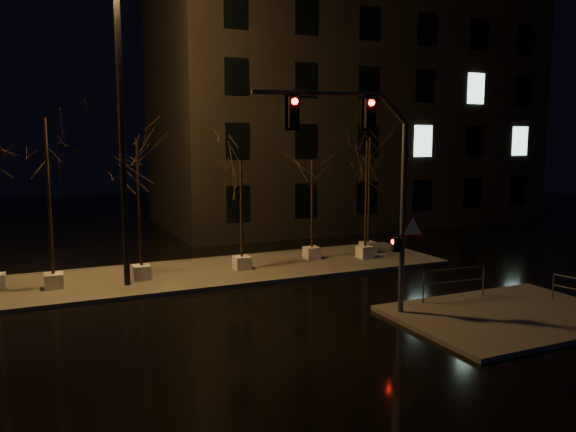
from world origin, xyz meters
name	(u,v)px	position (x,y,z in m)	size (l,w,h in m)	color
ground	(245,317)	(0.00, 0.00, 0.00)	(90.00, 90.00, 0.00)	black
median	(195,274)	(0.00, 6.00, 0.07)	(22.00, 5.00, 0.15)	#4F4D46
sidewalk_corner	(509,316)	(7.50, -3.50, 0.07)	(7.00, 5.00, 0.15)	#4F4D46
building	(345,112)	(14.00, 18.00, 7.50)	(25.00, 12.00, 15.00)	black
tree_1	(47,156)	(-5.37, 5.64, 4.96)	(1.80, 1.80, 6.34)	silver
tree_2	(138,170)	(-2.20, 5.72, 4.40)	(1.80, 1.80, 5.61)	silver
tree_3	(241,185)	(1.94, 5.69, 3.71)	(1.80, 1.80, 4.69)	silver
tree_4	(312,182)	(5.57, 6.38, 3.65)	(1.80, 1.80, 4.61)	silver
tree_5	(367,167)	(7.89, 5.52, 4.33)	(1.80, 1.80, 5.51)	silver
tree_6	(370,164)	(8.63, 6.45, 4.44)	(1.80, 1.80, 5.65)	silver
traffic_signal_mast	(371,171)	(3.41, -1.77, 4.60)	(5.49, 0.98, 6.77)	#595B61
streetlight_main	(121,107)	(-2.85, 5.05, 6.72)	(2.82, 1.01, 11.38)	black
guard_rail_a	(454,279)	(7.00, -1.50, 0.85)	(2.49, 0.24, 1.08)	#595B61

